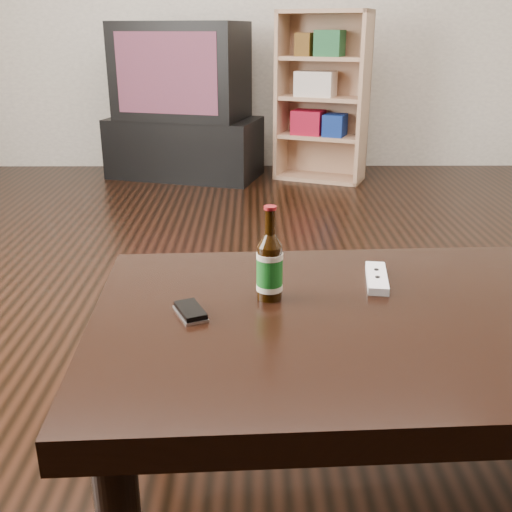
{
  "coord_description": "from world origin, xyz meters",
  "views": [
    {
      "loc": [
        0.06,
        -1.91,
        1.06
      ],
      "look_at": [
        0.07,
        -0.69,
        0.6
      ],
      "focal_mm": 42.0,
      "sensor_mm": 36.0,
      "label": 1
    }
  ],
  "objects_px": {
    "coffee_table": "(404,340)",
    "remote": "(377,278)",
    "beer_bottle": "(270,267)",
    "tv_stand": "(185,148)",
    "tv": "(182,71)",
    "phone": "(190,312)",
    "bookshelf": "(322,94)"
  },
  "relations": [
    {
      "from": "tv_stand",
      "to": "tv",
      "type": "height_order",
      "value": "tv"
    },
    {
      "from": "tv",
      "to": "beer_bottle",
      "type": "bearing_deg",
      "value": -64.55
    },
    {
      "from": "phone",
      "to": "bookshelf",
      "type": "bearing_deg",
      "value": 55.56
    },
    {
      "from": "coffee_table",
      "to": "beer_bottle",
      "type": "xyz_separation_m",
      "value": [
        -0.29,
        0.08,
        0.14
      ]
    },
    {
      "from": "tv_stand",
      "to": "remote",
      "type": "distance_m",
      "value": 3.35
    },
    {
      "from": "beer_bottle",
      "to": "phone",
      "type": "height_order",
      "value": "beer_bottle"
    },
    {
      "from": "coffee_table",
      "to": "remote",
      "type": "xyz_separation_m",
      "value": [
        -0.03,
        0.17,
        0.08
      ]
    },
    {
      "from": "tv",
      "to": "coffee_table",
      "type": "distance_m",
      "value": 3.52
    },
    {
      "from": "tv",
      "to": "phone",
      "type": "relative_size",
      "value": 9.54
    },
    {
      "from": "beer_bottle",
      "to": "remote",
      "type": "height_order",
      "value": "beer_bottle"
    },
    {
      "from": "phone",
      "to": "remote",
      "type": "distance_m",
      "value": 0.46
    },
    {
      "from": "tv",
      "to": "coffee_table",
      "type": "xyz_separation_m",
      "value": [
        0.84,
        -3.4,
        -0.34
      ]
    },
    {
      "from": "coffee_table",
      "to": "beer_bottle",
      "type": "bearing_deg",
      "value": 165.47
    },
    {
      "from": "phone",
      "to": "tv_stand",
      "type": "bearing_deg",
      "value": 72.79
    },
    {
      "from": "phone",
      "to": "remote",
      "type": "relative_size",
      "value": 0.62
    },
    {
      "from": "tv_stand",
      "to": "tv",
      "type": "bearing_deg",
      "value": -90.0
    },
    {
      "from": "tv",
      "to": "bookshelf",
      "type": "distance_m",
      "value": 1.04
    },
    {
      "from": "tv",
      "to": "coffee_table",
      "type": "height_order",
      "value": "tv"
    },
    {
      "from": "tv",
      "to": "bookshelf",
      "type": "xyz_separation_m",
      "value": [
        1.02,
        -0.08,
        -0.16
      ]
    },
    {
      "from": "bookshelf",
      "to": "coffee_table",
      "type": "bearing_deg",
      "value": -71.0
    },
    {
      "from": "bookshelf",
      "to": "remote",
      "type": "distance_m",
      "value": 3.17
    },
    {
      "from": "coffee_table",
      "to": "remote",
      "type": "distance_m",
      "value": 0.19
    },
    {
      "from": "tv_stand",
      "to": "phone",
      "type": "bearing_deg",
      "value": -67.56
    },
    {
      "from": "tv",
      "to": "bookshelf",
      "type": "bearing_deg",
      "value": 11.66
    },
    {
      "from": "beer_bottle",
      "to": "tv_stand",
      "type": "bearing_deg",
      "value": 99.33
    },
    {
      "from": "tv_stand",
      "to": "remote",
      "type": "bearing_deg",
      "value": -59.92
    },
    {
      "from": "tv_stand",
      "to": "beer_bottle",
      "type": "height_order",
      "value": "beer_bottle"
    },
    {
      "from": "tv",
      "to": "remote",
      "type": "height_order",
      "value": "tv"
    },
    {
      "from": "tv_stand",
      "to": "tv",
      "type": "xyz_separation_m",
      "value": [
        -0.0,
        -0.0,
        0.56
      ]
    },
    {
      "from": "tv",
      "to": "phone",
      "type": "bearing_deg",
      "value": -67.55
    },
    {
      "from": "coffee_table",
      "to": "remote",
      "type": "bearing_deg",
      "value": 100.62
    },
    {
      "from": "beer_bottle",
      "to": "remote",
      "type": "relative_size",
      "value": 1.23
    }
  ]
}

